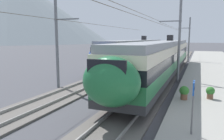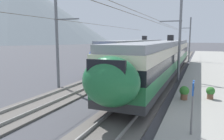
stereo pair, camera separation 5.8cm
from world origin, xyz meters
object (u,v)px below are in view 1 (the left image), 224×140
at_px(catenary_mast_mid, 178,39).
at_px(train_far_track, 137,51).
at_px(platform_sign, 193,96).
at_px(potted_plant_platform_edge, 210,92).
at_px(potted_plant_by_shelter, 184,92).
at_px(catenary_mast_east, 188,39).
at_px(catenary_mast_far_side, 58,36).
at_px(train_near_platform, 163,57).

bearing_deg(catenary_mast_mid, train_far_track, 31.43).
bearing_deg(platform_sign, potted_plant_platform_edge, -8.73).
distance_m(platform_sign, potted_plant_by_shelter, 5.34).
distance_m(train_far_track, platform_sign, 25.26).
relative_size(catenary_mast_east, platform_sign, 17.88).
bearing_deg(catenary_mast_far_side, train_far_track, -6.05).
bearing_deg(platform_sign, train_far_track, 20.65).
bearing_deg(platform_sign, potted_plant_by_shelter, 6.97).
height_order(train_near_platform, catenary_mast_mid, catenary_mast_mid).
xyz_separation_m(catenary_mast_east, potted_plant_platform_edge, (-24.79, -2.69, -3.25)).
distance_m(train_far_track, catenary_mast_mid, 13.82).
relative_size(catenary_mast_east, potted_plant_platform_edge, 48.93).
bearing_deg(train_near_platform, catenary_mast_far_side, 137.73).
relative_size(catenary_mast_far_side, potted_plant_platform_edge, 48.93).
bearing_deg(train_near_platform, catenary_mast_mid, -144.40).
xyz_separation_m(train_far_track, catenary_mast_east, (7.13, -7.14, 1.77)).
distance_m(catenary_mast_far_side, potted_plant_platform_edge, 12.22).
distance_m(train_near_platform, catenary_mast_mid, 3.35).
height_order(platform_sign, potted_plant_platform_edge, platform_sign).
distance_m(catenary_mast_east, platform_sign, 30.89).
xyz_separation_m(train_far_track, catenary_mast_mid, (-11.69, -7.14, 1.87)).
bearing_deg(train_far_track, catenary_mast_mid, -148.57).
distance_m(catenary_mast_far_side, potted_plant_by_shelter, 10.77).
height_order(catenary_mast_far_side, platform_sign, catenary_mast_far_side).
bearing_deg(potted_plant_platform_edge, platform_sign, 171.27).
xyz_separation_m(train_far_track, potted_plant_by_shelter, (-18.45, -8.27, -1.44)).
relative_size(train_far_track, catenary_mast_mid, 0.71).
bearing_deg(platform_sign, train_near_platform, 13.40).
distance_m(train_far_track, potted_plant_platform_edge, 20.27).
bearing_deg(train_near_platform, potted_plant_platform_edge, -152.44).
distance_m(catenary_mast_east, potted_plant_platform_edge, 25.15).
bearing_deg(train_far_track, platform_sign, -159.35).
relative_size(catenary_mast_far_side, platform_sign, 17.88).
relative_size(train_near_platform, catenary_mast_far_side, 0.79).
xyz_separation_m(train_near_platform, catenary_mast_far_side, (-8.12, 7.38, 2.08)).
bearing_deg(catenary_mast_mid, potted_plant_platform_edge, -155.84).
relative_size(catenary_mast_mid, catenary_mast_east, 1.00).
bearing_deg(potted_plant_by_shelter, potted_plant_platform_edge, -63.27).
bearing_deg(train_near_platform, train_far_track, 30.37).
relative_size(train_far_track, platform_sign, 12.71).
bearing_deg(potted_plant_platform_edge, catenary_mast_east, 6.18).
relative_size(platform_sign, potted_plant_by_shelter, 2.50).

